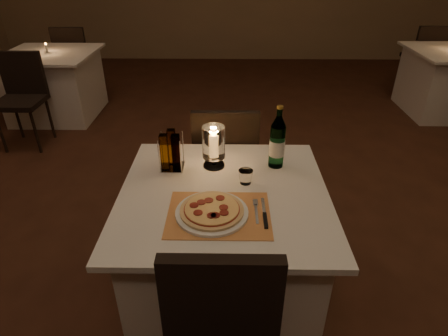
{
  "coord_description": "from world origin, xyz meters",
  "views": [
    {
      "loc": [
        -0.02,
        -1.88,
        1.75
      ],
      "look_at": [
        -0.04,
        -0.37,
        0.86
      ],
      "focal_mm": 30.0,
      "sensor_mm": 36.0,
      "label": 1
    }
  ],
  "objects_px": {
    "main_table": "(224,249)",
    "hurricane_candle": "(214,144)",
    "plate": "(212,213)",
    "water_bottle": "(277,143)",
    "neighbor_table_left": "(55,85)",
    "chair_far": "(226,155)",
    "pizza": "(212,210)",
    "tumbler": "(246,177)"
  },
  "relations": [
    {
      "from": "tumbler",
      "to": "hurricane_candle",
      "type": "xyz_separation_m",
      "value": [
        -0.16,
        0.17,
        0.1
      ]
    },
    {
      "from": "water_bottle",
      "to": "neighbor_table_left",
      "type": "distance_m",
      "value": 3.4
    },
    {
      "from": "main_table",
      "to": "tumbler",
      "type": "relative_size",
      "value": 13.91
    },
    {
      "from": "pizza",
      "to": "plate",
      "type": "bearing_deg",
      "value": 5.11
    },
    {
      "from": "chair_far",
      "to": "plate",
      "type": "relative_size",
      "value": 2.81
    },
    {
      "from": "main_table",
      "to": "plate",
      "type": "relative_size",
      "value": 3.12
    },
    {
      "from": "pizza",
      "to": "tumbler",
      "type": "bearing_deg",
      "value": 59.0
    },
    {
      "from": "water_bottle",
      "to": "hurricane_candle",
      "type": "xyz_separation_m",
      "value": [
        -0.33,
        -0.01,
        -0.0
      ]
    },
    {
      "from": "hurricane_candle",
      "to": "tumbler",
      "type": "bearing_deg",
      "value": -45.41
    },
    {
      "from": "main_table",
      "to": "tumbler",
      "type": "bearing_deg",
      "value": 36.93
    },
    {
      "from": "tumbler",
      "to": "neighbor_table_left",
      "type": "distance_m",
      "value": 3.41
    },
    {
      "from": "main_table",
      "to": "water_bottle",
      "type": "xyz_separation_m",
      "value": [
        0.27,
        0.25,
        0.5
      ]
    },
    {
      "from": "tumbler",
      "to": "water_bottle",
      "type": "xyz_separation_m",
      "value": [
        0.17,
        0.18,
        0.1
      ]
    },
    {
      "from": "main_table",
      "to": "water_bottle",
      "type": "height_order",
      "value": "water_bottle"
    },
    {
      "from": "main_table",
      "to": "water_bottle",
      "type": "bearing_deg",
      "value": 43.0
    },
    {
      "from": "hurricane_candle",
      "to": "neighbor_table_left",
      "type": "height_order",
      "value": "hurricane_candle"
    },
    {
      "from": "plate",
      "to": "neighbor_table_left",
      "type": "bearing_deg",
      "value": 123.99
    },
    {
      "from": "plate",
      "to": "hurricane_candle",
      "type": "xyz_separation_m",
      "value": [
        -0.01,
        0.42,
        0.12
      ]
    },
    {
      "from": "hurricane_candle",
      "to": "neighbor_table_left",
      "type": "distance_m",
      "value": 3.19
    },
    {
      "from": "plate",
      "to": "hurricane_candle",
      "type": "relative_size",
      "value": 1.4
    },
    {
      "from": "chair_far",
      "to": "pizza",
      "type": "height_order",
      "value": "chair_far"
    },
    {
      "from": "tumbler",
      "to": "water_bottle",
      "type": "height_order",
      "value": "water_bottle"
    },
    {
      "from": "plate",
      "to": "tumbler",
      "type": "relative_size",
      "value": 4.45
    },
    {
      "from": "main_table",
      "to": "hurricane_candle",
      "type": "distance_m",
      "value": 0.56
    },
    {
      "from": "plate",
      "to": "water_bottle",
      "type": "relative_size",
      "value": 0.95
    },
    {
      "from": "main_table",
      "to": "hurricane_candle",
      "type": "bearing_deg",
      "value": 103.16
    },
    {
      "from": "chair_far",
      "to": "neighbor_table_left",
      "type": "relative_size",
      "value": 0.9
    },
    {
      "from": "water_bottle",
      "to": "neighbor_table_left",
      "type": "xyz_separation_m",
      "value": [
        -2.28,
        2.47,
        -0.5
      ]
    },
    {
      "from": "chair_far",
      "to": "tumbler",
      "type": "relative_size",
      "value": 12.52
    },
    {
      "from": "main_table",
      "to": "chair_far",
      "type": "bearing_deg",
      "value": 90.0
    },
    {
      "from": "plate",
      "to": "hurricane_candle",
      "type": "bearing_deg",
      "value": 90.98
    },
    {
      "from": "water_bottle",
      "to": "hurricane_candle",
      "type": "relative_size",
      "value": 1.48
    },
    {
      "from": "neighbor_table_left",
      "to": "plate",
      "type": "bearing_deg",
      "value": -56.01
    },
    {
      "from": "plate",
      "to": "neighbor_table_left",
      "type": "xyz_separation_m",
      "value": [
        -1.96,
        2.9,
        -0.38
      ]
    },
    {
      "from": "hurricane_candle",
      "to": "chair_far",
      "type": "bearing_deg",
      "value": 83.05
    },
    {
      "from": "main_table",
      "to": "neighbor_table_left",
      "type": "bearing_deg",
      "value": 126.4
    },
    {
      "from": "tumbler",
      "to": "neighbor_table_left",
      "type": "relative_size",
      "value": 0.07
    },
    {
      "from": "plate",
      "to": "neighbor_table_left",
      "type": "distance_m",
      "value": 3.52
    },
    {
      "from": "pizza",
      "to": "hurricane_candle",
      "type": "relative_size",
      "value": 1.23
    },
    {
      "from": "main_table",
      "to": "pizza",
      "type": "xyz_separation_m",
      "value": [
        -0.05,
        -0.18,
        0.39
      ]
    },
    {
      "from": "water_bottle",
      "to": "neighbor_table_left",
      "type": "relative_size",
      "value": 0.34
    },
    {
      "from": "pizza",
      "to": "hurricane_candle",
      "type": "xyz_separation_m",
      "value": [
        -0.01,
        0.42,
        0.11
      ]
    }
  ]
}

